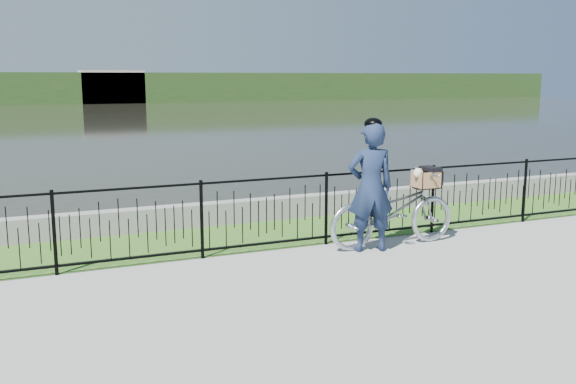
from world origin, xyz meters
name	(u,v)px	position (x,y,z in m)	size (l,w,h in m)	color
ground	(312,282)	(0.00, 0.00, 0.00)	(120.00, 120.00, 0.00)	gray
grass_strip	(245,236)	(0.00, 2.60, 0.00)	(60.00, 2.00, 0.01)	#37631F
water	(73,121)	(0.00, 33.00, 0.00)	(120.00, 120.00, 0.00)	black
quay_wall	(226,213)	(0.00, 3.60, 0.20)	(60.00, 0.30, 0.40)	gray
fence	(267,214)	(0.00, 1.60, 0.58)	(14.00, 0.06, 1.15)	black
far_treeline	(46,88)	(0.00, 60.00, 1.50)	(120.00, 6.00, 3.00)	#264319
far_building_right	(112,87)	(6.00, 58.50, 1.60)	(6.00, 3.00, 3.20)	#B4A591
bicycle_rig	(393,209)	(1.91, 1.12, 0.58)	(2.16, 0.75, 1.22)	#A3A9AE
cyclist	(370,186)	(1.44, 1.01, 0.99)	(0.79, 0.61, 2.01)	#16233F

